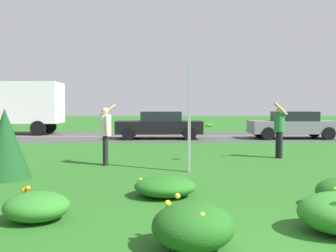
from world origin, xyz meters
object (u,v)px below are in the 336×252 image
(sign_post_near_path, at_px, (189,118))
(frisbee_lime, at_px, (208,126))
(box_truck_silver, at_px, (8,105))
(car_black_center_right, at_px, (160,125))
(person_thrower_white_shirt, at_px, (105,130))
(person_catcher_green_shirt, at_px, (279,127))
(car_gray_center_left, at_px, (293,125))

(sign_post_near_path, height_order, frisbee_lime, sign_post_near_path)
(box_truck_silver, bearing_deg, car_black_center_right, -20.03)
(person_thrower_white_shirt, xyz_separation_m, car_black_center_right, (1.53, 8.94, -0.26))
(frisbee_lime, bearing_deg, car_black_center_right, 100.48)
(person_catcher_green_shirt, xyz_separation_m, car_gray_center_left, (3.14, 7.55, -0.27))
(person_thrower_white_shirt, relative_size, box_truck_silver, 0.26)
(car_gray_center_left, bearing_deg, frisbee_lime, -123.95)
(sign_post_near_path, xyz_separation_m, box_truck_silver, (-10.17, 13.53, 0.42))
(sign_post_near_path, bearing_deg, box_truck_silver, 126.92)
(sign_post_near_path, height_order, car_gray_center_left, sign_post_near_path)
(sign_post_near_path, bearing_deg, person_thrower_white_shirt, 153.14)
(person_catcher_green_shirt, height_order, car_black_center_right, person_catcher_green_shirt)
(person_thrower_white_shirt, relative_size, person_catcher_green_shirt, 0.96)
(person_catcher_green_shirt, distance_m, box_truck_silver, 17.27)
(person_catcher_green_shirt, height_order, box_truck_silver, box_truck_silver)
(frisbee_lime, distance_m, car_gray_center_left, 9.98)
(frisbee_lime, xyz_separation_m, box_truck_silver, (-10.89, 11.69, 0.70))
(sign_post_near_path, bearing_deg, car_black_center_right, 94.55)
(person_catcher_green_shirt, bearing_deg, person_thrower_white_shirt, -165.74)
(sign_post_near_path, bearing_deg, car_gray_center_left, 58.11)
(car_gray_center_left, distance_m, car_black_center_right, 7.10)
(person_catcher_green_shirt, relative_size, box_truck_silver, 0.28)
(sign_post_near_path, height_order, person_thrower_white_shirt, sign_post_near_path)
(sign_post_near_path, distance_m, person_catcher_green_shirt, 4.09)
(sign_post_near_path, xyz_separation_m, frisbee_lime, (0.73, 1.84, -0.28))
(sign_post_near_path, relative_size, frisbee_lime, 10.15)
(person_catcher_green_shirt, relative_size, car_black_center_right, 0.41)
(sign_post_near_path, relative_size, car_black_center_right, 0.62)
(car_black_center_right, bearing_deg, person_thrower_white_shirt, -99.68)
(car_black_center_right, distance_m, box_truck_silver, 10.02)
(car_black_center_right, bearing_deg, person_catcher_green_shirt, -62.32)
(box_truck_silver, bearing_deg, person_thrower_white_shirt, -57.61)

